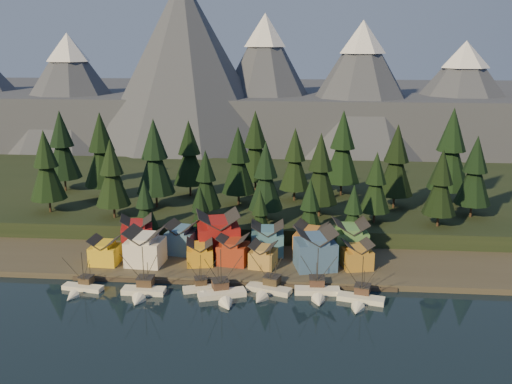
# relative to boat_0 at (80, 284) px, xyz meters

# --- Properties ---
(ground) EXTENTS (500.00, 500.00, 0.00)m
(ground) POSITION_rel_boat_0_xyz_m (35.57, -8.37, -1.86)
(ground) COLOR black
(ground) RESTS_ON ground
(shore_strip) EXTENTS (400.00, 50.00, 1.50)m
(shore_strip) POSITION_rel_boat_0_xyz_m (35.57, 31.63, -1.11)
(shore_strip) COLOR #3E392D
(shore_strip) RESTS_ON ground
(hillside) EXTENTS (420.00, 100.00, 6.00)m
(hillside) POSITION_rel_boat_0_xyz_m (35.57, 81.63, 1.14)
(hillside) COLOR black
(hillside) RESTS_ON ground
(dock) EXTENTS (80.00, 4.00, 1.00)m
(dock) POSITION_rel_boat_0_xyz_m (35.57, 8.13, -1.36)
(dock) COLOR #453D31
(dock) RESTS_ON ground
(mountain_ridge) EXTENTS (560.00, 190.00, 90.00)m
(mountain_ridge) POSITION_rel_boat_0_xyz_m (31.37, 205.22, 24.20)
(mountain_ridge) COLOR #4A4E5F
(mountain_ridge) RESTS_ON ground
(boat_0) EXTENTS (10.39, 11.08, 10.42)m
(boat_0) POSITION_rel_boat_0_xyz_m (0.00, 0.00, 0.00)
(boat_0) COLOR white
(boat_0) RESTS_ON ground
(boat_1) EXTENTS (10.45, 11.38, 12.87)m
(boat_1) POSITION_rel_boat_0_xyz_m (15.38, -0.79, 0.66)
(boat_1) COLOR white
(boat_1) RESTS_ON ground
(boat_2) EXTENTS (9.54, 9.91, 9.96)m
(boat_2) POSITION_rel_boat_0_xyz_m (29.13, 2.12, -0.03)
(boat_2) COLOR silver
(boat_2) RESTS_ON ground
(boat_3) EXTENTS (11.92, 12.41, 12.79)m
(boat_3) POSITION_rel_boat_0_xyz_m (34.57, -0.91, 0.52)
(boat_3) COLOR white
(boat_3) RESTS_ON ground
(boat_4) EXTENTS (11.50, 11.99, 12.44)m
(boat_4) POSITION_rel_boat_0_xyz_m (44.56, 2.72, 0.47)
(boat_4) COLOR beige
(boat_4) RESTS_ON ground
(boat_5) EXTENTS (11.08, 12.00, 12.36)m
(boat_5) POSITION_rel_boat_0_xyz_m (56.49, 2.81, 0.45)
(boat_5) COLOR white
(boat_5) RESTS_ON ground
(boat_6) EXTENTS (11.41, 11.98, 11.97)m
(boat_6) POSITION_rel_boat_0_xyz_m (66.10, -0.56, 0.34)
(boat_6) COLOR white
(boat_6) RESTS_ON ground
(house_front_0) EXTENTS (7.40, 7.02, 7.12)m
(house_front_0) POSITION_rel_boat_0_xyz_m (1.36, 14.22, 3.38)
(house_front_0) COLOR gold
(house_front_0) RESTS_ON shore_strip
(house_front_1) EXTENTS (9.80, 9.46, 9.49)m
(house_front_1) POSITION_rel_boat_0_xyz_m (11.94, 14.96, 4.62)
(house_front_1) COLOR white
(house_front_1) RESTS_ON shore_strip
(house_front_2) EXTENTS (7.79, 7.84, 6.54)m
(house_front_2) POSITION_rel_boat_0_xyz_m (26.09, 16.13, 3.08)
(house_front_2) COLOR gold
(house_front_2) RESTS_ON shore_strip
(house_front_3) EXTENTS (8.49, 8.19, 7.65)m
(house_front_3) POSITION_rel_boat_0_xyz_m (34.67, 17.44, 3.66)
(house_front_3) COLOR maroon
(house_front_3) RESTS_ON shore_strip
(house_front_4) EXTENTS (7.54, 7.93, 6.42)m
(house_front_4) POSITION_rel_boat_0_xyz_m (42.66, 15.72, 3.01)
(house_front_4) COLOR #AC833D
(house_front_4) RESTS_ON shore_strip
(house_front_5) EXTENTS (11.66, 10.99, 10.38)m
(house_front_5) POSITION_rel_boat_0_xyz_m (56.00, 16.07, 5.09)
(house_front_5) COLOR #395A87
(house_front_5) RESTS_ON shore_strip
(house_front_6) EXTENTS (8.45, 8.16, 7.11)m
(house_front_6) POSITION_rel_boat_0_xyz_m (66.73, 17.07, 3.38)
(house_front_6) COLOR #AF7D2D
(house_front_6) RESTS_ON shore_strip
(house_back_0) EXTENTS (10.24, 10.00, 9.22)m
(house_back_0) POSITION_rel_boat_0_xyz_m (6.47, 26.18, 4.48)
(house_back_0) COLOR maroon
(house_back_0) RESTS_ON shore_strip
(house_back_1) EXTENTS (8.84, 8.92, 8.53)m
(house_back_1) POSITION_rel_boat_0_xyz_m (19.66, 23.99, 4.12)
(house_back_1) COLOR #3D6690
(house_back_1) RESTS_ON shore_strip
(house_back_2) EXTENTS (13.28, 12.63, 11.75)m
(house_back_2) POSITION_rel_boat_0_xyz_m (29.79, 23.86, 5.81)
(house_back_2) COLOR maroon
(house_back_2) RESTS_ON shore_strip
(house_back_3) EXTENTS (9.19, 8.29, 8.85)m
(house_back_3) POSITION_rel_boat_0_xyz_m (43.16, 25.04, 4.29)
(house_back_3) COLOR teal
(house_back_3) RESTS_ON shore_strip
(house_back_4) EXTENTS (10.11, 9.88, 9.08)m
(house_back_4) POSITION_rel_boat_0_xyz_m (54.97, 24.60, 4.41)
(house_back_4) COLOR #B16D2D
(house_back_4) RESTS_ON shore_strip
(house_back_5) EXTENTS (9.88, 9.97, 9.88)m
(house_back_5) POSITION_rel_boat_0_xyz_m (65.47, 25.68, 4.83)
(house_back_5) COLOR #4C8447
(house_back_5) RESTS_ON shore_strip
(tree_hill_0) EXTENTS (11.16, 11.16, 25.99)m
(tree_hill_0) POSITION_rel_boat_0_xyz_m (-26.43, 43.63, 18.35)
(tree_hill_0) COLOR #332319
(tree_hill_0) RESTS_ON hillside
(tree_hill_1) EXTENTS (12.69, 12.69, 29.56)m
(tree_hill_1) POSITION_rel_boat_0_xyz_m (-14.43, 59.63, 20.30)
(tree_hill_1) COLOR #332319
(tree_hill_1) RESTS_ON hillside
(tree_hill_2) EXTENTS (10.40, 10.40, 24.23)m
(tree_hill_2) POSITION_rel_boat_0_xyz_m (-4.43, 39.63, 17.38)
(tree_hill_2) COLOR #332319
(tree_hill_2) RESTS_ON hillside
(tree_hill_3) EXTENTS (12.34, 12.34, 28.75)m
(tree_hill_3) POSITION_rel_boat_0_xyz_m (5.57, 51.63, 19.86)
(tree_hill_3) COLOR #332319
(tree_hill_3) RESTS_ON hillside
(tree_hill_4) EXTENTS (11.25, 11.25, 26.20)m
(tree_hill_4) POSITION_rel_boat_0_xyz_m (13.57, 66.63, 18.46)
(tree_hill_4) COLOR #332319
(tree_hill_4) RESTS_ON hillside
(tree_hill_5) EXTENTS (9.00, 9.00, 20.96)m
(tree_hill_5) POSITION_rel_boat_0_xyz_m (23.57, 41.63, 15.59)
(tree_hill_5) COLOR #332319
(tree_hill_5) RESTS_ON hillside
(tree_hill_6) EXTENTS (11.08, 11.08, 25.82)m
(tree_hill_6) POSITION_rel_boat_0_xyz_m (31.57, 56.63, 18.26)
(tree_hill_6) COLOR #332319
(tree_hill_6) RESTS_ON hillside
(tree_hill_7) EXTENTS (10.45, 10.45, 24.33)m
(tree_hill_7) POSITION_rel_boat_0_xyz_m (41.57, 39.63, 17.44)
(tree_hill_7) COLOR #332319
(tree_hill_7) RESTS_ON hillside
(tree_hill_8) EXTENTS (10.56, 10.56, 24.59)m
(tree_hill_8) POSITION_rel_boat_0_xyz_m (49.57, 63.63, 17.59)
(tree_hill_8) COLOR #332319
(tree_hill_8) RESTS_ON hillside
(tree_hill_9) EXTENTS (11.06, 11.06, 25.77)m
(tree_hill_9) POSITION_rel_boat_0_xyz_m (57.57, 46.63, 18.23)
(tree_hill_9) COLOR #332319
(tree_hill_9) RESTS_ON hillside
(tree_hill_10) EXTENTS (12.70, 12.70, 29.59)m
(tree_hill_10) POSITION_rel_boat_0_xyz_m (65.57, 71.63, 20.32)
(tree_hill_10) COLOR #332319
(tree_hill_10) RESTS_ON hillside
(tree_hill_11) EXTENTS (9.12, 9.12, 21.24)m
(tree_hill_11) POSITION_rel_boat_0_xyz_m (73.57, 41.63, 15.75)
(tree_hill_11) COLOR #332319
(tree_hill_11) RESTS_ON hillside
(tree_hill_12) EXTENTS (11.61, 11.61, 27.05)m
(tree_hill_12) POSITION_rel_boat_0_xyz_m (81.57, 57.63, 18.93)
(tree_hill_12) COLOR #332319
(tree_hill_12) RESTS_ON hillside
(tree_hill_13) EXTENTS (9.72, 9.72, 22.65)m
(tree_hill_13) POSITION_rel_boat_0_xyz_m (91.57, 39.63, 16.52)
(tree_hill_13) COLOR #332319
(tree_hill_13) RESTS_ON hillside
(tree_hill_14) EXTENTS (13.60, 13.60, 31.69)m
(tree_hill_14) POSITION_rel_boat_0_xyz_m (99.57, 63.63, 21.47)
(tree_hill_14) COLOR #332319
(tree_hill_14) RESTS_ON hillside
(tree_hill_15) EXTENTS (12.40, 12.40, 28.88)m
(tree_hill_15) POSITION_rel_boat_0_xyz_m (35.57, 73.63, 19.93)
(tree_hill_15) COLOR #332319
(tree_hill_15) RESTS_ON hillside
(tree_hill_16) EXTENTS (12.33, 12.33, 28.72)m
(tree_hill_16) POSITION_rel_boat_0_xyz_m (-32.43, 69.63, 19.84)
(tree_hill_16) COLOR #332319
(tree_hill_16) RESTS_ON hillside
(tree_hill_17) EXTENTS (10.78, 10.78, 25.11)m
(tree_hill_17) POSITION_rel_boat_0_xyz_m (103.57, 49.63, 17.87)
(tree_hill_17) COLOR #332319
(tree_hill_17) RESTS_ON hillside
(tree_shore_0) EXTENTS (8.01, 8.01, 18.67)m
(tree_shore_0) POSITION_rel_boat_0_xyz_m (7.57, 31.63, 9.84)
(tree_shore_0) COLOR #332319
(tree_shore_0) RESTS_ON shore_strip
(tree_shore_1) EXTENTS (7.31, 7.31, 17.03)m
(tree_shore_1) POSITION_rel_boat_0_xyz_m (23.57, 31.63, 8.94)
(tree_shore_1) COLOR #332319
(tree_shore_1) RESTS_ON shore_strip
(tree_shore_2) EXTENTS (7.05, 7.05, 16.41)m
(tree_shore_2) POSITION_rel_boat_0_xyz_m (40.57, 31.63, 8.60)
(tree_shore_2) COLOR #332319
(tree_shore_2) RESTS_ON shore_strip
(tree_shore_3) EXTENTS (8.50, 8.50, 19.80)m
(tree_shore_3) POSITION_rel_boat_0_xyz_m (54.57, 31.63, 10.46)
(tree_shore_3) COLOR #332319
(tree_shore_3) RESTS_ON shore_strip
(tree_shore_4) EXTENTS (7.92, 7.92, 18.46)m
(tree_shore_4) POSITION_rel_boat_0_xyz_m (66.57, 31.63, 9.72)
(tree_shore_4) COLOR #332319
(tree_shore_4) RESTS_ON shore_strip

